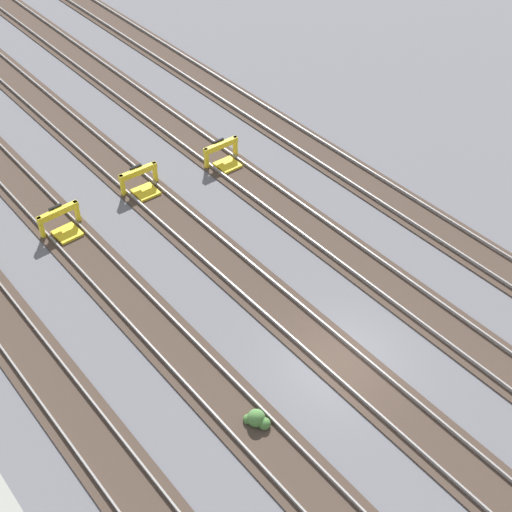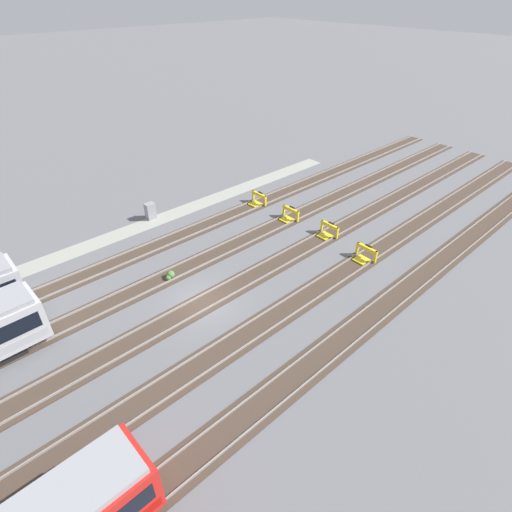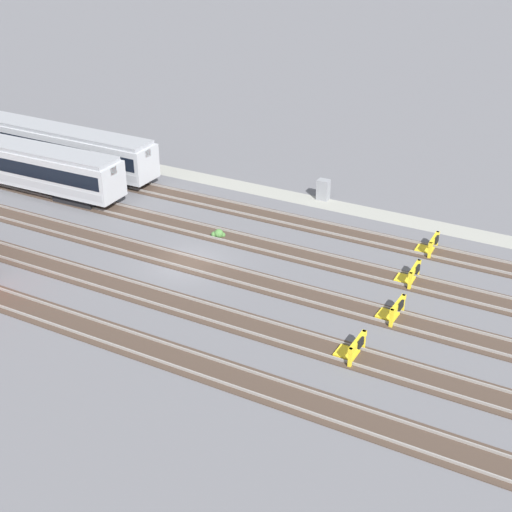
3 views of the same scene
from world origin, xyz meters
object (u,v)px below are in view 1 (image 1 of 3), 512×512
Objects in this scene: bumper_stop_far_inner_track at (224,156)px; weed_clump at (257,419)px; bumper_stop_near_inner_track at (62,223)px; bumper_stop_middle_track at (142,182)px.

bumper_stop_far_inner_track is 2.18× the size of weed_clump.
bumper_stop_near_inner_track and bumper_stop_far_inner_track have the same top height.
bumper_stop_far_inner_track is (0.68, 4.45, 0.00)m from bumper_stop_middle_track.
weed_clump is (13.22, -8.63, -0.27)m from bumper_stop_far_inner_track.
bumper_stop_near_inner_track reaches higher than weed_clump.
bumper_stop_near_inner_track is 4.45m from bumper_stop_middle_track.
bumper_stop_near_inner_track is 1.00× the size of bumper_stop_far_inner_track.
bumper_stop_middle_track is 2.18× the size of weed_clump.
bumper_stop_middle_track is 4.50m from bumper_stop_far_inner_track.
bumper_stop_near_inner_track is at bearing -178.94° from weed_clump.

